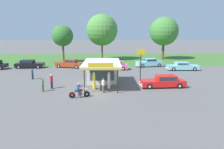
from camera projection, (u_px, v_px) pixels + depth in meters
ground_plane at (93, 94)px, 22.96m from camera, size 300.00×300.00×0.00m
grass_verge_strip at (101, 59)px, 52.34m from camera, size 120.00×24.00×0.01m
service_station_kiosk at (102, 70)px, 27.54m from camera, size 4.56×7.68×3.46m
gas_pump_nearside at (94, 82)px, 24.54m from camera, size 0.44×0.44×2.03m
gas_pump_offside at (109, 81)px, 24.56m from camera, size 0.44×0.44×2.09m
motorcycle_with_rider at (79, 91)px, 21.47m from camera, size 2.12×0.74×1.58m
featured_classic_sedan at (163, 82)px, 25.59m from camera, size 5.69×2.17×1.46m
parked_car_back_row_centre at (115, 66)px, 37.40m from camera, size 5.03×2.10×1.57m
parked_car_back_row_right at (70, 64)px, 39.68m from camera, size 5.75×3.29×1.55m
parked_car_second_row_spare at (182, 66)px, 36.92m from camera, size 5.62×1.98×1.43m
parked_car_back_row_left at (149, 63)px, 40.74m from camera, size 5.43×2.88×1.57m
parked_car_back_row_far_right at (29, 64)px, 39.16m from camera, size 5.44×2.14×1.52m
bystander_chatting_near_pumps at (51, 81)px, 24.82m from camera, size 0.34×0.34×1.77m
bystander_strolling_foreground at (32, 74)px, 29.81m from camera, size 0.34×0.34×1.51m
bystander_leaning_by_kiosk at (43, 85)px, 23.62m from camera, size 0.34×0.34×1.49m
bystander_standing_back_lot at (103, 85)px, 23.19m from camera, size 0.37×0.37×1.68m
tree_oak_right at (102, 31)px, 48.94m from camera, size 7.35×7.35×10.78m
tree_oak_distant_spare at (164, 31)px, 50.18m from camera, size 6.87×6.87×10.25m
tree_oak_far_right at (62, 36)px, 45.01m from camera, size 4.56×4.56×8.14m
roadside_pole_sign at (141, 59)px, 28.68m from camera, size 1.10×0.12×4.34m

